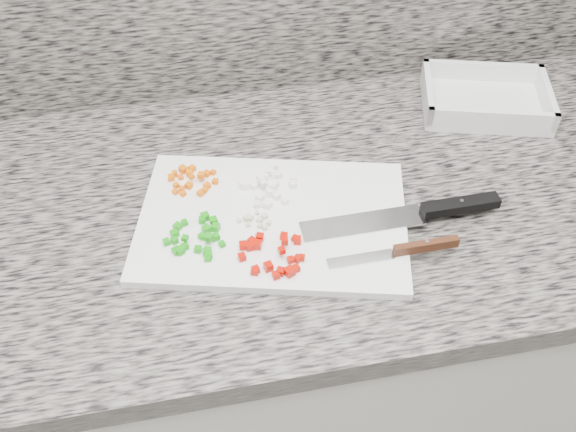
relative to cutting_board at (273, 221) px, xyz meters
name	(u,v)px	position (x,y,z in m)	size (l,w,h in m)	color
cabinet	(276,356)	(0.01, 0.06, -0.48)	(3.92, 0.62, 0.86)	silver
countertop	(273,206)	(0.01, 0.06, -0.03)	(3.96, 0.64, 0.04)	slate
cutting_board	(273,221)	(0.00, 0.00, 0.00)	(0.40, 0.27, 0.01)	white
carrot_pile	(191,179)	(-0.11, 0.10, 0.01)	(0.08, 0.08, 0.02)	#E86305
onion_pile	(267,184)	(0.00, 0.07, 0.01)	(0.09, 0.10, 0.02)	white
green_pepper_pile	(198,237)	(-0.11, -0.02, 0.01)	(0.09, 0.09, 0.02)	#16980D
red_pepper_pile	(271,254)	(-0.02, -0.08, 0.01)	(0.10, 0.09, 0.02)	#B80E02
garlic_pile	(255,222)	(-0.03, -0.01, 0.01)	(0.05, 0.05, 0.01)	beige
chef_knife	(427,211)	(0.23, -0.04, 0.01)	(0.31, 0.04, 0.02)	silver
paring_knife	(410,249)	(0.18, -0.11, 0.01)	(0.19, 0.02, 0.02)	silver
tray	(485,100)	(0.43, 0.22, 0.01)	(0.26, 0.22, 0.05)	silver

